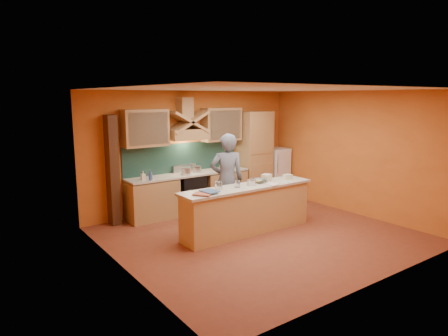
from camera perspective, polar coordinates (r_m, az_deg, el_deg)
floor at (r=7.92m, az=5.28°, el=-9.54°), size 5.50×5.00×0.01m
ceiling at (r=7.46m, az=5.63°, el=11.17°), size 5.50×5.00×0.01m
wall_back at (r=9.57m, az=-4.41°, el=2.54°), size 5.50×0.02×2.80m
wall_front at (r=5.94m, az=21.45°, el=-2.81°), size 5.50×0.02×2.80m
wall_left at (r=6.15m, az=-14.32°, el=-2.00°), size 0.02×5.00×2.80m
wall_right at (r=9.58m, az=17.99°, el=2.08°), size 0.02×5.00×2.80m
base_cabinet_left at (r=8.91m, az=-10.23°, el=-4.51°), size 1.10×0.60×0.86m
base_cabinet_right at (r=9.85m, az=-0.19°, el=-2.95°), size 1.10×0.60×0.86m
counter_top at (r=9.24m, az=-5.00°, el=-0.88°), size 3.00×0.62×0.04m
stove at (r=9.34m, az=-4.96°, el=-3.59°), size 0.60×0.58×0.90m
backsplash at (r=9.43m, az=-5.91°, el=1.48°), size 3.00×0.03×0.70m
range_hood at (r=9.16m, az=-5.25°, el=4.83°), size 0.92×0.50×0.24m
hood_chimney at (r=9.21m, az=-5.62°, el=8.47°), size 0.30×0.30×0.50m
upper_cabinet_left at (r=8.75m, az=-11.20°, el=5.62°), size 1.00×0.35×0.80m
upper_cabinet_right at (r=9.74m, az=-0.38°, el=6.25°), size 1.00×0.35×0.80m
pantry_column at (r=10.31m, az=4.35°, el=1.69°), size 0.80×0.60×2.30m
fridge at (r=10.88m, az=7.35°, el=-0.59°), size 0.58×0.60×1.30m
trim_column_left at (r=8.60m, az=-15.63°, el=-0.35°), size 0.20×0.30×2.30m
island_body at (r=7.94m, az=3.36°, el=-6.12°), size 2.80×0.55×0.88m
island_top at (r=7.82m, az=3.39°, el=-2.74°), size 2.90×0.62×0.05m
person at (r=8.24m, az=0.42°, el=-1.72°), size 0.83×0.71×1.93m
pot_large at (r=9.09m, az=-5.42°, el=-0.52°), size 0.28×0.28×0.17m
pot_small at (r=9.33m, az=-3.91°, el=-0.29°), size 0.23×0.23×0.15m
soap_bottle_a at (r=8.60m, az=-11.47°, el=-1.07°), size 0.09×0.09×0.20m
soap_bottle_b at (r=8.56m, az=-10.47°, el=-0.99°), size 0.09×0.09×0.23m
bowl_back at (r=9.80m, az=0.04°, el=0.14°), size 0.29×0.29×0.08m
dish_rack at (r=9.70m, az=0.60°, el=0.10°), size 0.33×0.30×0.10m
book_lower at (r=6.97m, az=-3.42°, el=-3.98°), size 0.37×0.39×0.03m
book_upper at (r=7.13m, az=-2.84°, el=-3.51°), size 0.28×0.35×0.02m
jar_large at (r=7.48m, az=-0.77°, el=-2.51°), size 0.18×0.18×0.15m
jar_small at (r=7.67m, az=1.92°, el=-2.30°), size 0.14×0.14×0.13m
kitchen_scale at (r=7.84m, az=3.89°, el=-2.13°), size 0.16×0.16×0.10m
mixing_bowl at (r=8.11m, az=4.92°, el=-1.83°), size 0.40×0.40×0.07m
cloth at (r=7.95m, az=7.01°, el=-2.34°), size 0.28×0.25×0.02m
grocery_bag_a at (r=8.31m, az=6.08°, el=-1.36°), size 0.26×0.24×0.13m
grocery_bag_b at (r=8.52m, az=9.07°, el=-1.25°), size 0.18×0.15×0.10m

